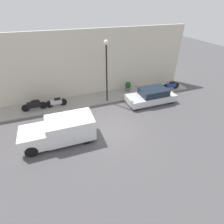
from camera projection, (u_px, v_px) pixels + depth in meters
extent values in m
plane|color=#514F51|center=(111.00, 129.00, 12.71)|extent=(60.00, 60.00, 0.00)
cube|color=gray|center=(94.00, 99.00, 16.42)|extent=(2.31, 19.42, 0.12)
cube|color=beige|center=(89.00, 64.00, 15.87)|extent=(0.30, 19.42, 5.93)
cube|color=silver|center=(151.00, 98.00, 15.75)|extent=(1.84, 4.35, 0.58)
cube|color=#192333|center=(154.00, 92.00, 15.49)|extent=(1.62, 2.39, 0.57)
cylinder|color=black|center=(137.00, 107.00, 14.71)|extent=(0.20, 0.62, 0.62)
cylinder|color=black|center=(130.00, 98.00, 15.97)|extent=(0.20, 0.62, 0.62)
cylinder|color=black|center=(172.00, 100.00, 15.68)|extent=(0.20, 0.62, 0.62)
cylinder|color=black|center=(162.00, 93.00, 16.95)|extent=(0.20, 0.62, 0.62)
cube|color=white|center=(70.00, 127.00, 11.40)|extent=(1.90, 3.00, 1.42)
cube|color=white|center=(34.00, 138.00, 10.87)|extent=(1.81, 1.61, 0.99)
cube|color=#192333|center=(28.00, 135.00, 10.65)|extent=(1.62, 0.89, 0.40)
cylinder|color=black|center=(31.00, 151.00, 10.35)|extent=(0.22, 0.75, 0.75)
cylinder|color=black|center=(32.00, 134.00, 11.64)|extent=(0.22, 0.75, 0.75)
cylinder|color=black|center=(87.00, 138.00, 11.30)|extent=(0.22, 0.75, 0.75)
cylinder|color=black|center=(82.00, 124.00, 12.59)|extent=(0.22, 0.75, 0.75)
cube|color=#B7B7BF|center=(56.00, 102.00, 14.94)|extent=(0.30, 0.94, 0.37)
cube|color=black|center=(57.00, 99.00, 14.84)|extent=(0.27, 0.51, 0.12)
cylinder|color=black|center=(50.00, 104.00, 14.85)|extent=(0.10, 0.63, 0.63)
cylinder|color=black|center=(63.00, 102.00, 15.18)|extent=(0.10, 0.63, 0.63)
cube|color=navy|center=(171.00, 85.00, 17.75)|extent=(0.30, 1.07, 0.41)
cube|color=black|center=(172.00, 83.00, 17.64)|extent=(0.27, 0.59, 0.12)
cylinder|color=black|center=(165.00, 87.00, 17.64)|extent=(0.10, 0.65, 0.65)
cylinder|color=black|center=(176.00, 86.00, 18.02)|extent=(0.10, 0.65, 0.65)
cube|color=black|center=(34.00, 105.00, 14.40)|extent=(0.30, 1.06, 0.49)
cube|color=black|center=(35.00, 101.00, 14.28)|extent=(0.27, 0.58, 0.12)
cylinder|color=black|center=(26.00, 108.00, 14.32)|extent=(0.10, 0.63, 0.63)
cylinder|color=black|center=(43.00, 105.00, 14.70)|extent=(0.10, 0.63, 0.63)
cylinder|color=black|center=(107.00, 75.00, 14.66)|extent=(0.12, 0.12, 4.96)
sphere|color=silver|center=(106.00, 42.00, 13.25)|extent=(0.39, 0.39, 0.39)
cylinder|color=slate|center=(128.00, 89.00, 17.62)|extent=(0.50, 0.50, 0.43)
sphere|color=#195123|center=(128.00, 85.00, 17.38)|extent=(0.59, 0.59, 0.59)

